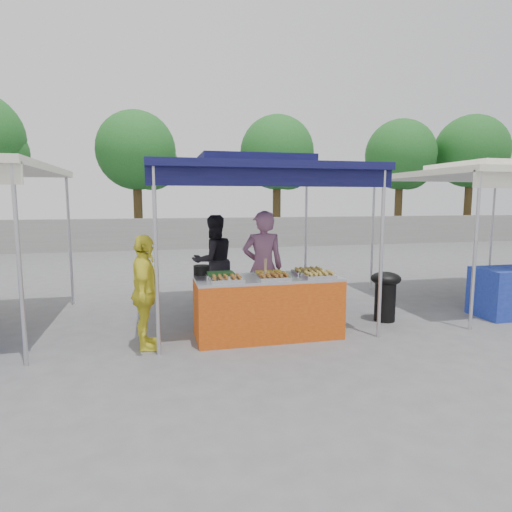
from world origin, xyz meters
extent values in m
plane|color=#5C5C5E|center=(0.00, 0.00, 0.00)|extent=(80.00, 80.00, 0.00)
cube|color=gray|center=(0.00, 11.00, 0.60)|extent=(40.00, 0.25, 1.20)
cylinder|color=silver|center=(-1.50, -0.50, 1.15)|extent=(0.05, 0.05, 2.30)
cylinder|color=silver|center=(1.50, -0.50, 1.15)|extent=(0.05, 0.05, 2.30)
cylinder|color=silver|center=(-1.50, 2.50, 1.15)|extent=(0.05, 0.05, 2.30)
cylinder|color=silver|center=(1.50, 2.50, 1.15)|extent=(0.05, 0.05, 2.30)
cube|color=#101142|center=(0.00, 1.00, 2.35)|extent=(3.20, 3.20, 0.10)
cube|color=#101142|center=(0.00, 1.00, 2.48)|extent=(1.65, 1.65, 0.18)
cube|color=#101142|center=(0.00, -0.50, 2.20)|extent=(3.20, 0.04, 0.25)
cylinder|color=silver|center=(-3.00, -0.50, 1.15)|extent=(0.05, 0.05, 2.30)
cylinder|color=silver|center=(-3.00, 2.50, 1.15)|extent=(0.05, 0.05, 2.30)
cylinder|color=silver|center=(3.00, -0.50, 1.15)|extent=(0.05, 0.05, 2.30)
cylinder|color=silver|center=(3.00, 2.50, 1.15)|extent=(0.05, 0.05, 2.30)
cylinder|color=silver|center=(6.00, 2.50, 1.15)|extent=(0.05, 0.05, 2.30)
cube|color=silver|center=(4.50, 1.00, 2.35)|extent=(3.20, 3.20, 0.10)
cube|color=silver|center=(4.50, 1.00, 2.48)|extent=(1.65, 1.65, 0.18)
cylinder|color=#423219|center=(-2.14, 12.75, 1.75)|extent=(0.36, 0.36, 3.50)
sphere|color=#1F5F21|center=(-2.14, 12.75, 3.90)|extent=(3.20, 3.20, 3.20)
sphere|color=#1F5F21|center=(-1.54, 12.95, 3.40)|extent=(2.20, 2.20, 2.20)
cylinder|color=#423219|center=(3.89, 12.91, 1.79)|extent=(0.36, 0.36, 3.58)
sphere|color=#1F5F21|center=(3.89, 12.91, 3.99)|extent=(3.27, 3.27, 3.27)
sphere|color=#1F5F21|center=(4.49, 13.11, 3.48)|extent=(2.25, 2.25, 2.25)
cylinder|color=#423219|center=(10.10, 13.04, 1.82)|extent=(0.36, 0.36, 3.64)
sphere|color=#1F5F21|center=(10.10, 13.04, 4.06)|extent=(3.33, 3.33, 3.33)
sphere|color=#1F5F21|center=(10.70, 13.24, 3.54)|extent=(2.29, 2.29, 2.29)
cylinder|color=#423219|center=(13.69, 12.62, 1.91)|extent=(0.36, 0.36, 3.82)
sphere|color=#1F5F21|center=(13.69, 12.62, 4.26)|extent=(3.49, 3.49, 3.49)
sphere|color=#1F5F21|center=(14.29, 12.82, 3.71)|extent=(2.40, 2.40, 2.40)
cube|color=#C64A11|center=(0.00, -0.10, 0.40)|extent=(2.00, 0.80, 0.81)
cube|color=silver|center=(0.00, -0.10, 0.83)|extent=(2.00, 0.80, 0.04)
cube|color=silver|center=(-0.62, -0.34, 0.88)|extent=(0.42, 0.30, 0.05)
cube|color=brown|center=(-0.62, -0.34, 0.91)|extent=(0.35, 0.25, 0.02)
cube|color=silver|center=(0.02, -0.34, 0.88)|extent=(0.42, 0.30, 0.05)
cube|color=brown|center=(0.02, -0.34, 0.91)|extent=(0.35, 0.25, 0.02)
cube|color=silver|center=(0.66, -0.34, 0.88)|extent=(0.42, 0.30, 0.05)
cube|color=#B3943D|center=(0.66, -0.34, 0.91)|extent=(0.35, 0.25, 0.02)
cube|color=silver|center=(-0.64, -0.01, 0.88)|extent=(0.42, 0.30, 0.05)
cube|color=#21591E|center=(-0.64, -0.01, 0.91)|extent=(0.35, 0.25, 0.02)
cube|color=silver|center=(0.04, -0.02, 0.88)|extent=(0.42, 0.30, 0.05)
cube|color=gold|center=(0.04, -0.02, 0.91)|extent=(0.35, 0.25, 0.02)
cube|color=silver|center=(0.63, -0.02, 0.88)|extent=(0.42, 0.30, 0.05)
cube|color=#B3943D|center=(0.63, -0.02, 0.91)|extent=(0.35, 0.25, 0.02)
cylinder|color=black|center=(-0.87, 0.26, 0.92)|extent=(0.23, 0.23, 0.14)
cylinder|color=silver|center=(-0.08, -0.27, 0.89)|extent=(0.07, 0.07, 0.09)
cylinder|color=black|center=(2.01, 0.22, 0.32)|extent=(0.33, 0.33, 0.63)
ellipsoid|color=black|center=(2.01, 0.22, 0.69)|extent=(0.47, 0.47, 0.21)
cube|color=#1426A6|center=(-0.28, 0.51, 0.15)|extent=(0.51, 0.35, 0.30)
cube|color=#1426A6|center=(0.30, 0.58, 0.15)|extent=(0.52, 0.36, 0.31)
cube|color=#1426A6|center=(0.30, 0.58, 0.46)|extent=(0.50, 0.35, 0.30)
imported|color=#8C597B|center=(0.10, 0.58, 0.87)|extent=(0.67, 0.48, 1.74)
imported|color=black|center=(-0.50, 1.78, 0.82)|extent=(0.95, 0.84, 1.64)
imported|color=yellow|center=(-1.65, -0.24, 0.74)|extent=(0.40, 0.88, 1.48)
camera|label=1|loc=(-1.51, -5.73, 1.91)|focal=30.00mm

